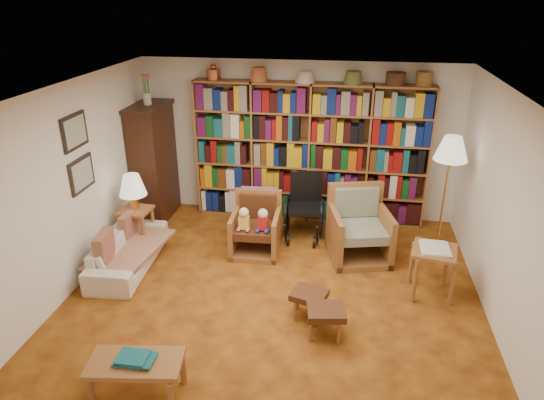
% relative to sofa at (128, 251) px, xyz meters
% --- Properties ---
extents(floor, '(5.00, 5.00, 0.00)m').
position_rel_sofa_xyz_m(floor, '(2.05, -0.40, -0.23)').
color(floor, '#AB641A').
rests_on(floor, ground).
extents(ceiling, '(5.00, 5.00, 0.00)m').
position_rel_sofa_xyz_m(ceiling, '(2.05, -0.40, 2.27)').
color(ceiling, white).
rests_on(ceiling, wall_back).
extents(wall_back, '(5.00, 0.00, 5.00)m').
position_rel_sofa_xyz_m(wall_back, '(2.05, 2.10, 1.02)').
color(wall_back, white).
rests_on(wall_back, floor).
extents(wall_front, '(5.00, 0.00, 5.00)m').
position_rel_sofa_xyz_m(wall_front, '(2.05, -2.90, 1.02)').
color(wall_front, white).
rests_on(wall_front, floor).
extents(wall_left, '(0.00, 5.00, 5.00)m').
position_rel_sofa_xyz_m(wall_left, '(-0.45, -0.40, 1.02)').
color(wall_left, white).
rests_on(wall_left, floor).
extents(wall_right, '(0.00, 5.00, 5.00)m').
position_rel_sofa_xyz_m(wall_right, '(4.55, -0.40, 1.02)').
color(wall_right, white).
rests_on(wall_right, floor).
extents(bookshelf, '(3.60, 0.30, 2.42)m').
position_rel_sofa_xyz_m(bookshelf, '(2.25, 1.93, 0.94)').
color(bookshelf, brown).
rests_on(bookshelf, floor).
extents(curio_cabinet, '(0.50, 0.95, 2.40)m').
position_rel_sofa_xyz_m(curio_cabinet, '(-0.20, 1.60, 0.72)').
color(curio_cabinet, '#3D1F10').
rests_on(curio_cabinet, floor).
extents(framed_pictures, '(0.03, 0.52, 0.97)m').
position_rel_sofa_xyz_m(framed_pictures, '(-0.43, -0.10, 1.39)').
color(framed_pictures, black).
rests_on(framed_pictures, wall_left).
extents(sofa, '(1.61, 0.71, 0.46)m').
position_rel_sofa_xyz_m(sofa, '(0.00, 0.00, 0.00)').
color(sofa, beige).
rests_on(sofa, floor).
extents(sofa_throw, '(0.85, 1.36, 0.04)m').
position_rel_sofa_xyz_m(sofa_throw, '(0.05, -0.00, 0.07)').
color(sofa_throw, '#C3AD8E').
rests_on(sofa_throw, sofa).
extents(cushion_left, '(0.13, 0.36, 0.36)m').
position_rel_sofa_xyz_m(cushion_left, '(-0.13, 0.35, 0.22)').
color(cushion_left, maroon).
rests_on(cushion_left, sofa).
extents(cushion_right, '(0.18, 0.43, 0.41)m').
position_rel_sofa_xyz_m(cushion_right, '(-0.13, -0.35, 0.22)').
color(cushion_right, maroon).
rests_on(cushion_right, sofa).
extents(side_table_lamp, '(0.45, 0.45, 0.59)m').
position_rel_sofa_xyz_m(side_table_lamp, '(-0.10, 0.56, 0.21)').
color(side_table_lamp, brown).
rests_on(side_table_lamp, floor).
extents(table_lamp, '(0.39, 0.39, 0.52)m').
position_rel_sofa_xyz_m(table_lamp, '(-0.10, 0.56, 0.72)').
color(table_lamp, gold).
rests_on(table_lamp, side_table_lamp).
extents(armchair_leather, '(0.70, 0.74, 0.86)m').
position_rel_sofa_xyz_m(armchair_leather, '(1.62, 0.75, 0.12)').
color(armchair_leather, brown).
rests_on(armchair_leather, floor).
extents(armchair_sage, '(0.99, 1.00, 0.99)m').
position_rel_sofa_xyz_m(armchair_sage, '(3.07, 0.85, 0.15)').
color(armchair_sage, brown).
rests_on(armchair_sage, floor).
extents(wheelchair, '(0.56, 0.78, 0.98)m').
position_rel_sofa_xyz_m(wheelchair, '(2.25, 1.31, 0.21)').
color(wheelchair, black).
rests_on(wheelchair, floor).
extents(floor_lamp, '(0.45, 0.45, 1.70)m').
position_rel_sofa_xyz_m(floor_lamp, '(4.20, 1.14, 1.23)').
color(floor_lamp, gold).
rests_on(floor_lamp, floor).
extents(side_table_papers, '(0.60, 0.60, 0.66)m').
position_rel_sofa_xyz_m(side_table_papers, '(3.94, -0.01, 0.29)').
color(side_table_papers, brown).
rests_on(side_table_papers, floor).
extents(footstool_a, '(0.46, 0.42, 0.32)m').
position_rel_sofa_xyz_m(footstool_a, '(2.51, -0.70, 0.03)').
color(footstool_a, '#4A2813').
rests_on(footstool_a, floor).
extents(footstool_b, '(0.45, 0.40, 0.34)m').
position_rel_sofa_xyz_m(footstool_b, '(2.72, -1.00, 0.05)').
color(footstool_b, '#4A2813').
rests_on(footstool_b, floor).
extents(coffee_table, '(0.91, 0.55, 0.41)m').
position_rel_sofa_xyz_m(coffee_table, '(1.04, -2.10, 0.08)').
color(coffee_table, brown).
rests_on(coffee_table, floor).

